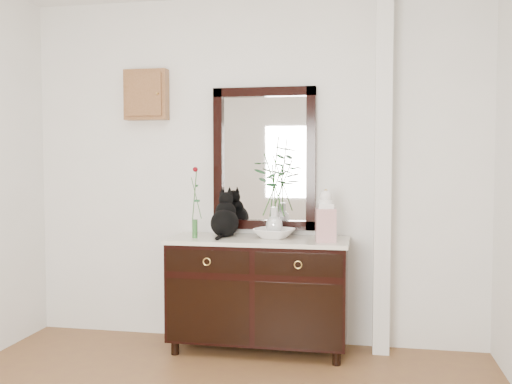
% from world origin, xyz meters
% --- Properties ---
extents(wall_back, '(3.60, 0.04, 2.70)m').
position_xyz_m(wall_back, '(0.00, 1.98, 1.35)').
color(wall_back, silver).
rests_on(wall_back, ground).
extents(pilaster, '(0.12, 0.20, 2.70)m').
position_xyz_m(pilaster, '(1.00, 1.90, 1.35)').
color(pilaster, silver).
rests_on(pilaster, ground).
extents(sideboard, '(1.33, 0.52, 0.82)m').
position_xyz_m(sideboard, '(0.10, 1.73, 0.47)').
color(sideboard, black).
rests_on(sideboard, ground).
extents(wall_mirror, '(0.80, 0.06, 1.10)m').
position_xyz_m(wall_mirror, '(0.10, 1.97, 1.44)').
color(wall_mirror, black).
rests_on(wall_mirror, wall_back).
extents(key_cabinet, '(0.35, 0.10, 0.40)m').
position_xyz_m(key_cabinet, '(-0.85, 1.94, 1.95)').
color(key_cabinet, brown).
rests_on(key_cabinet, wall_back).
extents(cat, '(0.26, 0.31, 0.34)m').
position_xyz_m(cat, '(-0.17, 1.78, 1.02)').
color(cat, black).
rests_on(cat, sideboard).
extents(lotus_bowl, '(0.36, 0.36, 0.07)m').
position_xyz_m(lotus_bowl, '(0.21, 1.76, 0.89)').
color(lotus_bowl, white).
rests_on(lotus_bowl, sideboard).
extents(vase_branches, '(0.40, 0.40, 0.74)m').
position_xyz_m(vase_branches, '(0.21, 1.76, 1.24)').
color(vase_branches, silver).
rests_on(vase_branches, lotus_bowl).
extents(bud_vase_rose, '(0.08, 0.08, 0.54)m').
position_xyz_m(bud_vase_rose, '(-0.37, 1.66, 1.12)').
color(bud_vase_rose, '#30672F').
rests_on(bud_vase_rose, sideboard).
extents(ginger_jar, '(0.16, 0.16, 0.38)m').
position_xyz_m(ginger_jar, '(0.60, 1.66, 1.04)').
color(ginger_jar, white).
rests_on(ginger_jar, sideboard).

